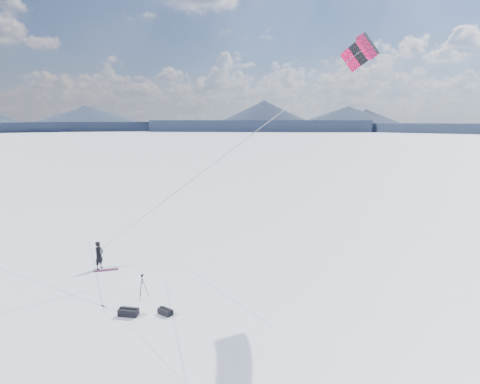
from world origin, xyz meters
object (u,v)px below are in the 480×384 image
at_px(gear_bag_a, 128,312).
at_px(snowboard, 106,270).
at_px(snowkiter, 100,269).
at_px(tripod, 142,283).
at_px(gear_bag_b, 165,312).

bearing_deg(gear_bag_a, snowboard, 127.22).
bearing_deg(snowboard, gear_bag_a, -77.89).
distance_m(snowkiter, gear_bag_a, 6.95).
distance_m(tripod, gear_bag_b, 2.41).
xyz_separation_m(snowboard, gear_bag_a, (4.78, -4.37, 0.16)).
distance_m(snowboard, gear_bag_b, 7.33).
bearing_deg(gear_bag_b, snowkiter, 167.87).
height_order(snowboard, gear_bag_b, gear_bag_b).
height_order(snowkiter, gear_bag_b, snowkiter).
xyz_separation_m(gear_bag_a, gear_bag_b, (1.57, 0.70, -0.03)).
relative_size(gear_bag_a, gear_bag_b, 1.21).
xyz_separation_m(tripod, gear_bag_a, (0.43, -1.85, -0.66)).
relative_size(tripod, gear_bag_b, 1.61).
bearing_deg(snowkiter, gear_bag_b, -118.82).
xyz_separation_m(snowkiter, gear_bag_b, (6.88, -3.78, 0.15)).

